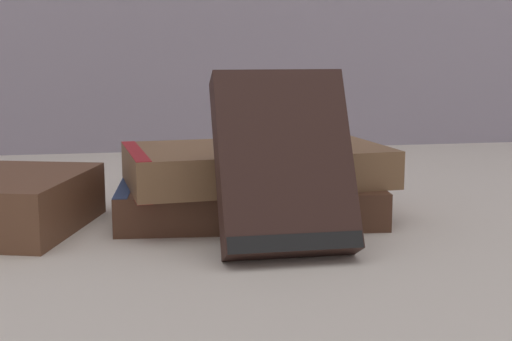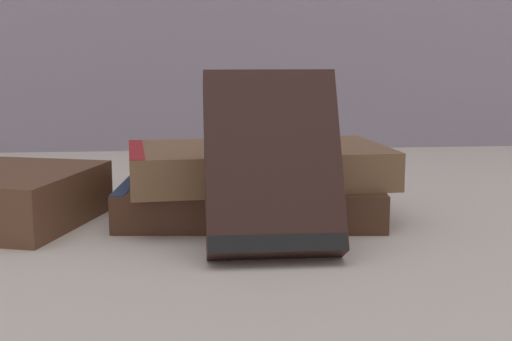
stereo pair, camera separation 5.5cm
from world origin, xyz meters
TOP-DOWN VIEW (x-y plane):
  - ground_plane at (0.00, 0.00)m, footprint 3.00×3.00m
  - book_flat_bottom at (0.04, 0.06)m, footprint 0.23×0.15m
  - book_flat_top at (0.04, 0.05)m, footprint 0.23×0.14m
  - book_leaning_front at (0.05, -0.06)m, footprint 0.10×0.09m
  - pocket_watch at (0.09, 0.05)m, footprint 0.05×0.05m

SIDE VIEW (x-z plane):
  - ground_plane at x=0.00m, z-range 0.00..0.00m
  - book_flat_bottom at x=0.04m, z-range 0.00..0.03m
  - book_flat_top at x=0.04m, z-range 0.03..0.06m
  - book_leaning_front at x=0.05m, z-range 0.00..0.13m
  - pocket_watch at x=0.09m, z-range 0.06..0.07m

